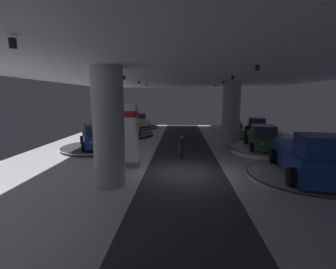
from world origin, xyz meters
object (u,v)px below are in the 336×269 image
object	(u,v)px
display_platform_near_right	(305,177)
display_platform_mid_left	(96,147)
column_right	(231,113)
display_car_deep_left	(138,120)
column_left	(109,128)
display_platform_deep_right	(232,128)
display_car_mid_right	(263,138)
display_car_mid_left	(95,137)
visitor_walking_near	(182,145)
display_platform_deep_left	(139,127)
display_car_far_right	(256,127)
brand_sign_pylon	(128,134)
display_platform_far_left	(127,134)
pickup_truck_near_right	(309,158)
display_car_far_left	(127,126)
display_car_deep_right	(232,121)
display_platform_far_right	(256,135)
display_platform_mid_right	(262,150)

from	to	relation	value
display_platform_near_right	display_platform_mid_left	bearing A→B (deg)	154.70
column_right	display_car_deep_left	distance (m)	14.20
column_left	display_platform_near_right	xyz separation A→B (m)	(9.65, 1.24, -2.61)
display_platform_deep_right	display_car_mid_right	world-z (taller)	display_car_mid_right
display_car_mid_left	visitor_walking_near	distance (m)	7.34
column_left	display_platform_deep_left	xyz separation A→B (m)	(-2.34, 20.26, -2.61)
display_car_far_right	display_car_mid_right	xyz separation A→B (m)	(-1.63, -6.73, 0.02)
display_car_far_right	display_car_mid_right	size ratio (longest dim) A/B	1.03
brand_sign_pylon	display_platform_far_left	bearing A→B (deg)	103.43
pickup_truck_near_right	display_car_far_left	size ratio (longest dim) A/B	1.22
column_left	column_right	size ratio (longest dim) A/B	1.00
column_left	display_platform_deep_right	world-z (taller)	column_left
display_car_deep_right	display_car_far_left	bearing A→B (deg)	-154.50
display_platform_far_right	display_car_far_right	distance (m)	0.91
display_platform_mid_right	display_car_mid_left	bearing A→B (deg)	177.74
column_right	display_platform_deep_right	world-z (taller)	column_right
display_platform_far_right	column_left	bearing A→B (deg)	-128.94
display_platform_near_right	display_platform_deep_right	distance (m)	18.61
display_car_far_left	display_car_mid_right	bearing A→B (deg)	-30.35
display_platform_deep_left	display_car_deep_left	distance (m)	0.87
display_platform_near_right	display_car_deep_left	size ratio (longest dim) A/B	1.24
display_car_deep_right	display_car_mid_left	xyz separation A→B (m)	(-13.46, -12.40, -0.00)
display_car_deep_right	display_car_mid_left	bearing A→B (deg)	-137.36
pickup_truck_near_right	display_platform_far_left	distance (m)	17.74
display_platform_far_left	display_platform_mid_right	xyz separation A→B (m)	(11.89, -6.97, 0.01)
column_right	display_platform_near_right	distance (m)	9.79
display_platform_near_right	display_car_mid_right	size ratio (longest dim) A/B	1.29
display_platform_deep_left	display_car_deep_left	xyz separation A→B (m)	(-0.01, 0.03, 0.87)
display_platform_mid_right	display_car_mid_right	size ratio (longest dim) A/B	1.06
display_platform_deep_left	display_platform_far_right	xyz separation A→B (m)	(13.45, -6.51, 0.04)
display_platform_deep_right	pickup_truck_near_right	bearing A→B (deg)	-91.11
column_left	display_platform_near_right	bearing A→B (deg)	7.31
column_right	display_car_deep_left	bearing A→B (deg)	135.92
display_car_deep_left	display_platform_mid_left	bearing A→B (deg)	-95.04
pickup_truck_near_right	display_car_far_right	size ratio (longest dim) A/B	1.23
display_car_mid_left	display_car_mid_right	distance (m)	12.98
display_car_mid_left	display_car_mid_right	world-z (taller)	display_car_mid_right
display_car_mid_right	display_platform_mid_left	bearing A→B (deg)	178.00
display_car_mid_left	display_platform_mid_right	size ratio (longest dim) A/B	0.98
display_platform_far_right	display_platform_mid_left	world-z (taller)	display_platform_far_right
column_left	display_platform_mid_left	world-z (taller)	column_left
display_car_far_right	display_car_far_left	size ratio (longest dim) A/B	0.99
column_right	display_platform_far_left	bearing A→B (deg)	161.31
brand_sign_pylon	pickup_truck_near_right	bearing A→B (deg)	-11.71
display_platform_deep_left	display_car_mid_left	xyz separation A→B (m)	(-1.16, -12.79, 0.86)
display_car_deep_left	display_platform_far_left	bearing A→B (deg)	-90.57
display_platform_far_right	display_platform_deep_right	xyz separation A→B (m)	(-1.15, 6.09, -0.04)
display_platform_far_left	visitor_walking_near	xyz separation A→B (m)	(5.83, -8.94, 0.72)
display_platform_deep_left	display_platform_mid_right	world-z (taller)	display_platform_mid_right
display_platform_mid_left	display_platform_mid_right	size ratio (longest dim) A/B	1.16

